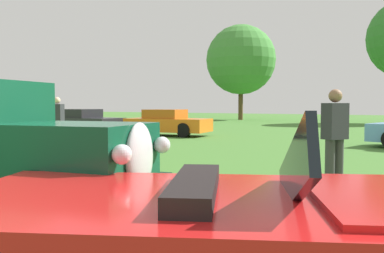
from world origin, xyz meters
name	(u,v)px	position (x,y,z in m)	size (l,w,h in m)	color
neighbor_convertible	(274,235)	(3.58, 0.30, 0.58)	(4.52, 3.42, 1.40)	red
show_car_charcoal	(80,121)	(-11.23, 12.00, 0.60)	(4.52, 1.76, 1.22)	#28282D
show_car_orange	(167,123)	(-6.65, 13.12, 0.60)	(4.07, 2.28, 1.22)	orange
spectator_near_truck	(57,121)	(-6.47, 6.72, 0.91)	(0.45, 0.34, 1.69)	#7F7056
spectator_between_cars	(335,136)	(2.90, 4.77, 0.91)	(0.40, 0.47, 1.69)	#383838
treeline_far_left	(241,60)	(-12.68, 33.33, 5.74)	(6.63, 6.63, 9.06)	brown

